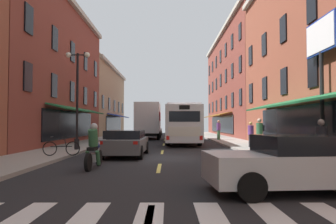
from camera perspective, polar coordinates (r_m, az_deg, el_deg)
ground_plane at (r=15.29m, az=-1.51°, el=-8.45°), size 34.80×80.00×0.10m
lane_centre_dashes at (r=15.03m, az=-1.53°, el=-8.35°), size 0.14×73.90×0.01m
crosswalk_near at (r=5.45m, az=-3.94°, el=-19.57°), size 7.10×2.80×0.01m
sidewalk_left at (r=16.49m, az=-22.65°, el=-7.40°), size 3.00×80.00×0.14m
sidewalk_right at (r=16.26m, az=19.96°, el=-7.52°), size 3.00×80.00×0.14m
billboard_sign at (r=15.58m, az=25.69°, el=9.59°), size 0.40×2.64×6.13m
transit_bus at (r=26.84m, az=2.37°, el=-2.14°), size 2.86×12.02×3.07m
box_truck at (r=33.53m, az=-3.76°, el=-1.60°), size 2.51×7.31×3.72m
sedan_near at (r=8.42m, az=23.78°, el=-8.32°), size 4.93×2.33×1.36m
sedan_mid at (r=16.03m, az=-7.92°, el=-5.52°), size 2.09×4.38×1.30m
sedan_far at (r=42.95m, az=-2.75°, el=-3.33°), size 2.05×4.84×1.38m
motorcycle_rider at (r=11.89m, az=-13.52°, el=-6.54°), size 0.62×2.07×1.66m
bicycle_near at (r=15.64m, az=-18.96°, el=-6.16°), size 1.71×0.48×0.91m
pedestrian_near at (r=18.80m, az=15.98°, el=-3.68°), size 0.51×0.48×1.80m
pedestrian_mid at (r=11.53m, az=25.73°, el=-5.17°), size 0.36×0.36×1.65m
pedestrian_far at (r=29.78m, az=8.88°, el=-3.15°), size 0.36×0.36×1.81m
pedestrian_rear at (r=20.83m, az=14.48°, el=-3.89°), size 0.36×0.36×1.61m
street_lamp_twin at (r=19.13m, az=-16.33°, el=2.88°), size 1.42×0.32×5.68m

